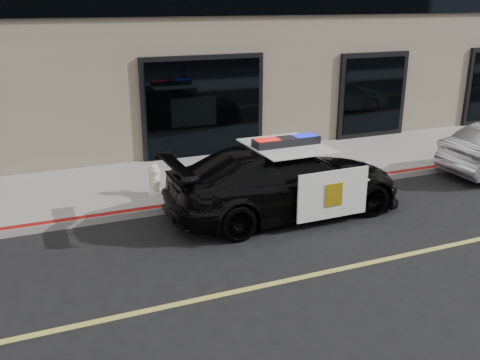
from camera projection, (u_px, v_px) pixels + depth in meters
name	position (u px, v px, depth m)	size (l,w,h in m)	color
ground	(390.00, 259.00, 9.27)	(120.00, 120.00, 0.00)	black
sidewalk_n	(263.00, 170.00, 13.83)	(60.00, 3.50, 0.15)	gray
police_car	(285.00, 180.00, 10.99)	(2.38, 5.08, 1.64)	black
fire_hydrant	(154.00, 180.00, 11.79)	(0.33, 0.45, 0.72)	white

